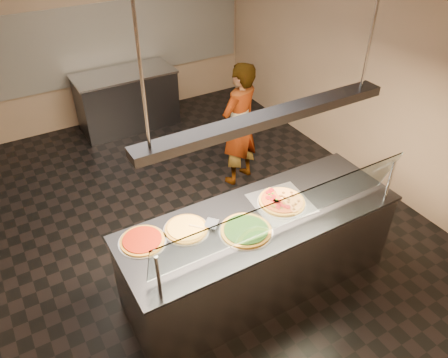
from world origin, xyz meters
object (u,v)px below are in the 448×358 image
serving_counter (259,251)px  pizza_spinach (246,230)px  half_pizza_sausage (290,198)px  worker (239,125)px  heat_lamp_housing (268,118)px  half_pizza_pepperoni (273,204)px  pizza_cheese (186,228)px  perforated_tray (281,203)px  sneeze_guard (286,212)px  pizza_spatula (203,225)px  pizza_tomato (142,240)px  prep_table (127,100)px

serving_counter → pizza_spinach: (-0.24, -0.11, 0.48)m
pizza_spinach → half_pizza_sausage: bearing=14.7°
half_pizza_sausage → worker: 1.72m
heat_lamp_housing → half_pizza_pepperoni: bearing=18.3°
pizza_cheese → perforated_tray: bearing=-7.6°
pizza_spinach → heat_lamp_housing: 1.04m
sneeze_guard → half_pizza_pepperoni: bearing=67.3°
half_pizza_pepperoni → heat_lamp_housing: size_ratio=0.20×
perforated_tray → half_pizza_sausage: bearing=-0.8°
serving_counter → perforated_tray: (0.27, 0.05, 0.47)m
serving_counter → pizza_cheese: pizza_cheese is taller
pizza_spatula → half_pizza_sausage: bearing=-4.8°
serving_counter → pizza_spatula: 0.75m
pizza_spinach → heat_lamp_housing: bearing=24.3°
sneeze_guard → pizza_tomato: size_ratio=5.91×
sneeze_guard → half_pizza_sausage: size_ratio=5.41×
perforated_tray → pizza_cheese: pizza_cheese is taller
sneeze_guard → pizza_spatula: (-0.55, 0.47, -0.27)m
perforated_tray → pizza_cheese: 0.97m
half_pizza_sausage → pizza_spatula: (-0.92, 0.08, 0.00)m
perforated_tray → half_pizza_sausage: 0.11m
sneeze_guard → half_pizza_sausage: sneeze_guard is taller
pizza_cheese → heat_lamp_housing: size_ratio=0.18×
half_pizza_sausage → pizza_tomato: 1.47m
half_pizza_sausage → pizza_spatula: half_pizza_sausage is taller
serving_counter → perforated_tray: bearing=11.3°
serving_counter → pizza_tomato: 1.21m
prep_table → worker: (0.76, -2.22, 0.37)m
half_pizza_sausage → worker: (0.45, 1.66, -0.12)m
half_pizza_sausage → prep_table: bearing=94.5°
perforated_tray → half_pizza_pepperoni: 0.11m
half_pizza_sausage → pizza_spatula: 0.93m
serving_counter → half_pizza_sausage: (0.38, 0.05, 0.49)m
pizza_spatula → worker: (1.38, 1.58, -0.12)m
serving_counter → sneeze_guard: bearing=-90.0°
sneeze_guard → perforated_tray: bearing=55.7°
pizza_spinach → pizza_cheese: 0.53m
prep_table → pizza_spatula: bearing=-99.2°
pizza_cheese → worker: (1.52, 1.53, -0.10)m
serving_counter → worker: bearing=64.2°
sneeze_guard → pizza_cheese: (-0.69, 0.53, -0.28)m
perforated_tray → worker: (0.56, 1.66, -0.10)m
perforated_tray → heat_lamp_housing: bearing=-168.7°
half_pizza_sausage → pizza_spinach: half_pizza_sausage is taller
half_pizza_sausage → serving_counter: bearing=-172.0°
pizza_spinach → worker: (1.07, 1.82, -0.11)m
sneeze_guard → half_pizza_sausage: 0.61m
serving_counter → worker: 1.94m
serving_counter → perforated_tray: size_ratio=4.68×
half_pizza_pepperoni → pizza_cheese: 0.86m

